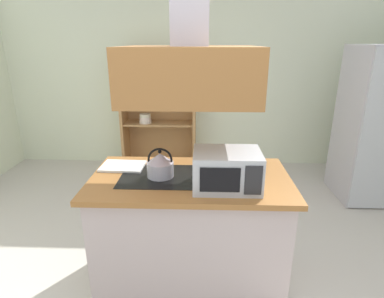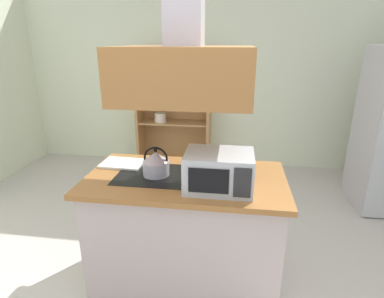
{
  "view_description": "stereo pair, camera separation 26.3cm",
  "coord_description": "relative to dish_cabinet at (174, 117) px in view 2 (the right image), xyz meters",
  "views": [
    {
      "loc": [
        0.02,
        -1.8,
        1.86
      ],
      "look_at": [
        -0.07,
        0.69,
        1.0
      ],
      "focal_mm": 29.14,
      "sensor_mm": 36.0,
      "label": 1
    },
    {
      "loc": [
        0.28,
        -1.78,
        1.86
      ],
      "look_at": [
        -0.07,
        0.69,
        1.0
      ],
      "focal_mm": 29.14,
      "sensor_mm": 36.0,
      "label": 2
    }
  ],
  "objects": [
    {
      "name": "wall_back",
      "position": [
        0.64,
        0.22,
        0.59
      ],
      "size": [
        6.0,
        0.12,
        2.7
      ],
      "primitive_type": "cube",
      "color": "silver",
      "rests_on": "ground"
    },
    {
      "name": "kitchen_island",
      "position": [
        0.57,
        -2.44,
        -0.31
      ],
      "size": [
        1.5,
        0.83,
        0.9
      ],
      "color": "#C1AEAC",
      "rests_on": "ground"
    },
    {
      "name": "range_hood",
      "position": [
        0.57,
        -2.44,
        1.0
      ],
      "size": [
        0.9,
        0.7,
        1.23
      ],
      "color": "#A56B36"
    },
    {
      "name": "dish_cabinet",
      "position": [
        0.0,
        0.0,
        0.0
      ],
      "size": [
        1.1,
        0.4,
        1.74
      ],
      "color": "#AF7E4B",
      "rests_on": "ground"
    },
    {
      "name": "kettle",
      "position": [
        0.35,
        -2.44,
        0.23
      ],
      "size": [
        0.2,
        0.2,
        0.22
      ],
      "color": "#B6B3C2",
      "rests_on": "kitchen_island"
    },
    {
      "name": "cutting_board",
      "position": [
        0.02,
        -2.27,
        0.14
      ],
      "size": [
        0.35,
        0.25,
        0.02
      ],
      "primitive_type": "cube",
      "rotation": [
        0.0,
        0.0,
        -0.04
      ],
      "color": "silver",
      "rests_on": "kitchen_island"
    },
    {
      "name": "microwave",
      "position": [
        0.83,
        -2.6,
        0.27
      ],
      "size": [
        0.46,
        0.35,
        0.26
      ],
      "color": "#B7BABF",
      "rests_on": "kitchen_island"
    },
    {
      "name": "fruit_bowl",
      "position": [
        0.93,
        -2.24,
        0.18
      ],
      "size": [
        0.27,
        0.27,
        0.14
      ],
      "color": "brown",
      "rests_on": "kitchen_island"
    }
  ]
}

